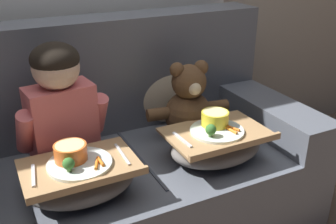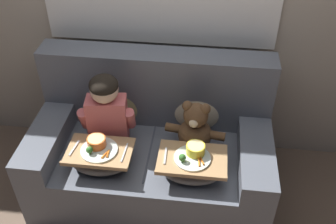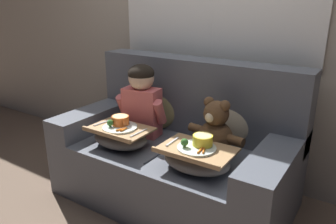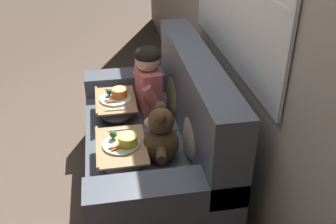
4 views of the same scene
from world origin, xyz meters
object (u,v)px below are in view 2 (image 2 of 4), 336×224
object	(u,v)px
lap_tray_teddy	(192,165)
lap_tray_child	(100,157)
couch	(153,148)
teddy_bear	(195,130)
throw_pillow_behind_teddy	(197,107)
child_figure	(106,107)
throw_pillow_behind_child	(115,101)

from	to	relation	value
lap_tray_teddy	lap_tray_child	bearing A→B (deg)	-179.96
couch	teddy_bear	world-z (taller)	couch
throw_pillow_behind_teddy	lap_tray_teddy	distance (m)	0.47
lap_tray_child	lap_tray_teddy	world-z (taller)	lap_tray_teddy
throw_pillow_behind_teddy	couch	bearing A→B (deg)	-149.20
couch	throw_pillow_behind_teddy	distance (m)	0.44
lap_tray_child	lap_tray_teddy	xyz separation A→B (m)	(0.60, 0.00, -0.00)
child_figure	couch	bearing A→B (deg)	6.80
lap_tray_child	lap_tray_teddy	size ratio (longest dim) A/B	0.97
couch	child_figure	world-z (taller)	couch
couch	teddy_bear	xyz separation A→B (m)	(0.30, -0.04, 0.24)
child_figure	lap_tray_child	xyz separation A→B (m)	(-0.00, -0.25, -0.22)
couch	throw_pillow_behind_child	xyz separation A→B (m)	(-0.30, 0.18, 0.26)
lap_tray_child	child_figure	bearing A→B (deg)	89.63
throw_pillow_behind_teddy	lap_tray_teddy	bearing A→B (deg)	-89.94
couch	teddy_bear	size ratio (longest dim) A/B	3.96
teddy_bear	lap_tray_teddy	distance (m)	0.26
child_figure	lap_tray_teddy	bearing A→B (deg)	-22.60
couch	throw_pillow_behind_child	size ratio (longest dim) A/B	4.09
throw_pillow_behind_teddy	teddy_bear	xyz separation A→B (m)	(-0.00, -0.22, -0.02)
throw_pillow_behind_child	teddy_bear	size ratio (longest dim) A/B	0.97
throw_pillow_behind_teddy	teddy_bear	distance (m)	0.22
couch	lap_tray_teddy	bearing A→B (deg)	-43.55
child_figure	lap_tray_teddy	world-z (taller)	child_figure
couch	lap_tray_teddy	distance (m)	0.44
couch	lap_tray_child	bearing A→B (deg)	-136.50
throw_pillow_behind_child	throw_pillow_behind_teddy	xyz separation A→B (m)	(0.60, 0.00, 0.00)
throw_pillow_behind_child	lap_tray_teddy	size ratio (longest dim) A/B	0.92
child_figure	lap_tray_child	bearing A→B (deg)	-90.37
lap_tray_child	teddy_bear	bearing A→B (deg)	22.27
throw_pillow_behind_child	lap_tray_child	size ratio (longest dim) A/B	0.95
throw_pillow_behind_teddy	teddy_bear	size ratio (longest dim) A/B	0.92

